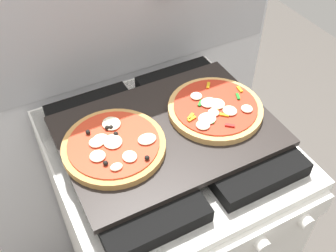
{
  "coord_description": "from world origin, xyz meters",
  "views": [
    {
      "loc": [
        -0.33,
        -0.63,
        1.63
      ],
      "look_at": [
        0.0,
        0.0,
        0.93
      ],
      "focal_mm": 42.49,
      "sensor_mm": 36.0,
      "label": 1
    }
  ],
  "objects_px": {
    "baking_tray": "(168,131)",
    "pizza_right": "(215,109)",
    "stove": "(168,227)",
    "pizza_left": "(115,146)"
  },
  "relations": [
    {
      "from": "baking_tray",
      "to": "pizza_right",
      "type": "bearing_deg",
      "value": -1.01
    },
    {
      "from": "pizza_left",
      "to": "pizza_right",
      "type": "relative_size",
      "value": 1.0
    },
    {
      "from": "stove",
      "to": "baking_tray",
      "type": "bearing_deg",
      "value": 90.0
    },
    {
      "from": "pizza_left",
      "to": "stove",
      "type": "bearing_deg",
      "value": 0.93
    },
    {
      "from": "pizza_left",
      "to": "pizza_right",
      "type": "distance_m",
      "value": 0.29
    },
    {
      "from": "stove",
      "to": "pizza_left",
      "type": "distance_m",
      "value": 0.5
    },
    {
      "from": "stove",
      "to": "baking_tray",
      "type": "height_order",
      "value": "baking_tray"
    },
    {
      "from": "baking_tray",
      "to": "pizza_right",
      "type": "relative_size",
      "value": 2.15
    },
    {
      "from": "stove",
      "to": "pizza_left",
      "type": "bearing_deg",
      "value": -179.07
    },
    {
      "from": "stove",
      "to": "pizza_left",
      "type": "height_order",
      "value": "pizza_left"
    }
  ]
}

